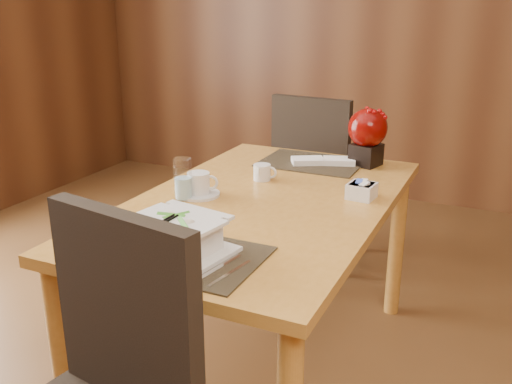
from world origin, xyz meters
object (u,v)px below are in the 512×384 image
at_px(water_glass, 183,179).
at_px(berry_decor, 367,133).
at_px(creamer_jug, 262,172).
at_px(far_chair, 318,172).
at_px(coffee_cup, 199,186).
at_px(soup_setting, 173,239).
at_px(dining_table, 262,223).
at_px(sugar_caddy, 362,191).
at_px(bread_plate, 109,242).

bearing_deg(water_glass, berry_decor, 56.14).
relative_size(water_glass, creamer_jug, 1.72).
bearing_deg(berry_decor, far_chair, 130.25).
xyz_separation_m(coffee_cup, water_glass, (-0.03, -0.06, 0.04)).
distance_m(soup_setting, berry_decor, 1.22).
height_order(dining_table, creamer_jug, creamer_jug).
bearing_deg(sugar_caddy, bread_plate, -128.96).
distance_m(dining_table, coffee_cup, 0.28).
relative_size(soup_setting, sugar_caddy, 3.44).
height_order(soup_setting, far_chair, far_chair).
bearing_deg(creamer_jug, dining_table, -70.06).
bearing_deg(coffee_cup, berry_decor, 55.36).
bearing_deg(bread_plate, dining_table, 65.02).
bearing_deg(soup_setting, dining_table, 97.54).
xyz_separation_m(soup_setting, berry_decor, (0.26, 1.19, 0.09)).
bearing_deg(coffee_cup, soup_setting, -67.24).
height_order(berry_decor, bread_plate, berry_decor).
bearing_deg(far_chair, dining_table, 101.83).
distance_m(soup_setting, creamer_jug, 0.79).
bearing_deg(coffee_cup, sugar_caddy, 21.95).
bearing_deg(water_glass, coffee_cup, 65.53).
height_order(dining_table, coffee_cup, coffee_cup).
bearing_deg(soup_setting, coffee_cup, 122.92).
distance_m(soup_setting, water_glass, 0.51).
height_order(soup_setting, coffee_cup, soup_setting).
relative_size(dining_table, creamer_jug, 16.29).
relative_size(bread_plate, far_chair, 0.14).
relative_size(coffee_cup, water_glass, 1.01).
relative_size(coffee_cup, berry_decor, 0.62).
bearing_deg(far_chair, berry_decor, 134.75).
xyz_separation_m(sugar_caddy, far_chair, (-0.47, 0.89, -0.23)).
bearing_deg(coffee_cup, creamer_jug, 63.83).
height_order(coffee_cup, far_chair, far_chair).
bearing_deg(far_chair, soup_setting, 98.38).
distance_m(creamer_jug, far_chair, 0.87).
xyz_separation_m(sugar_caddy, bread_plate, (-0.60, -0.74, -0.02)).
distance_m(soup_setting, coffee_cup, 0.55).
bearing_deg(water_glass, sugar_caddy, 26.06).
bearing_deg(creamer_jug, soup_setting, -89.09).
xyz_separation_m(soup_setting, far_chair, (-0.11, 1.63, -0.25)).
bearing_deg(dining_table, coffee_cup, -166.24).
distance_m(dining_table, creamer_jug, 0.28).
relative_size(water_glass, far_chair, 0.16).
bearing_deg(dining_table, bread_plate, -114.98).
relative_size(creamer_jug, berry_decor, 0.36).
xyz_separation_m(water_glass, far_chair, (0.13, 1.18, -0.28)).
bearing_deg(bread_plate, far_chair, 85.51).
relative_size(sugar_caddy, bread_plate, 0.68).
height_order(soup_setting, water_glass, water_glass).
bearing_deg(far_chair, sugar_caddy, 122.41).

